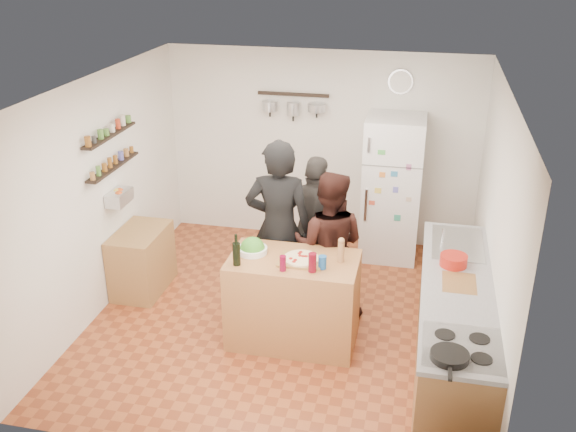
% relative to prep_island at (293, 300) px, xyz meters
% --- Properties ---
extents(room_shell, '(4.20, 4.20, 4.20)m').
position_rel_prep_island_xyz_m(room_shell, '(-0.16, 0.75, 0.79)').
color(room_shell, brown).
rests_on(room_shell, ground).
extents(prep_island, '(1.25, 0.72, 0.91)m').
position_rel_prep_island_xyz_m(prep_island, '(0.00, 0.00, 0.00)').
color(prep_island, '#A0633A').
rests_on(prep_island, floor).
extents(pizza_board, '(0.42, 0.34, 0.02)m').
position_rel_prep_island_xyz_m(pizza_board, '(0.08, -0.02, 0.47)').
color(pizza_board, brown).
rests_on(pizza_board, prep_island).
extents(pizza, '(0.34, 0.34, 0.02)m').
position_rel_prep_island_xyz_m(pizza, '(0.08, -0.02, 0.48)').
color(pizza, beige).
rests_on(pizza, pizza_board).
extents(salad_bowl, '(0.29, 0.29, 0.06)m').
position_rel_prep_island_xyz_m(salad_bowl, '(-0.42, 0.05, 0.48)').
color(salad_bowl, silver).
rests_on(salad_bowl, prep_island).
extents(wine_bottle, '(0.07, 0.07, 0.22)m').
position_rel_prep_island_xyz_m(wine_bottle, '(-0.50, -0.22, 0.57)').
color(wine_bottle, black).
rests_on(wine_bottle, prep_island).
extents(wine_glass_near, '(0.06, 0.06, 0.15)m').
position_rel_prep_island_xyz_m(wine_glass_near, '(-0.05, -0.24, 0.53)').
color(wine_glass_near, maroon).
rests_on(wine_glass_near, prep_island).
extents(wine_glass_far, '(0.08, 0.08, 0.19)m').
position_rel_prep_island_xyz_m(wine_glass_far, '(0.22, -0.20, 0.55)').
color(wine_glass_far, '#580715').
rests_on(wine_glass_far, prep_island).
extents(pepper_mill, '(0.06, 0.06, 0.20)m').
position_rel_prep_island_xyz_m(pepper_mill, '(0.45, 0.05, 0.56)').
color(pepper_mill, '#97673F').
rests_on(pepper_mill, prep_island).
extents(salt_canister, '(0.08, 0.08, 0.13)m').
position_rel_prep_island_xyz_m(salt_canister, '(0.30, -0.12, 0.52)').
color(salt_canister, navy).
rests_on(salt_canister, prep_island).
extents(person_left, '(0.74, 0.52, 1.92)m').
position_rel_prep_island_xyz_m(person_left, '(-0.27, 0.55, 0.51)').
color(person_left, black).
rests_on(person_left, floor).
extents(person_center, '(0.80, 0.63, 1.62)m').
position_rel_prep_island_xyz_m(person_center, '(0.25, 0.56, 0.36)').
color(person_center, black).
rests_on(person_center, floor).
extents(person_back, '(1.02, 0.64, 1.63)m').
position_rel_prep_island_xyz_m(person_back, '(0.05, 0.97, 0.36)').
color(person_back, '#2B2826').
rests_on(person_back, floor).
extents(counter_run, '(0.63, 2.63, 0.90)m').
position_rel_prep_island_xyz_m(counter_run, '(1.54, -0.19, -0.01)').
color(counter_run, '#9E7042').
rests_on(counter_run, floor).
extents(stove_top, '(0.60, 0.62, 0.02)m').
position_rel_prep_island_xyz_m(stove_top, '(1.54, -1.14, 0.46)').
color(stove_top, white).
rests_on(stove_top, counter_run).
extents(skillet, '(0.28, 0.28, 0.05)m').
position_rel_prep_island_xyz_m(skillet, '(1.44, -1.31, 0.49)').
color(skillet, black).
rests_on(skillet, stove_top).
extents(sink, '(0.50, 0.80, 0.03)m').
position_rel_prep_island_xyz_m(sink, '(1.54, 0.66, 0.46)').
color(sink, silver).
rests_on(sink, counter_run).
extents(cutting_board, '(0.30, 0.40, 0.02)m').
position_rel_prep_island_xyz_m(cutting_board, '(1.54, -0.14, 0.46)').
color(cutting_board, olive).
rests_on(cutting_board, counter_run).
extents(red_bowl, '(0.25, 0.25, 0.11)m').
position_rel_prep_island_xyz_m(red_bowl, '(1.49, 0.18, 0.52)').
color(red_bowl, '#A91D13').
rests_on(red_bowl, counter_run).
extents(fridge, '(0.70, 0.68, 1.80)m').
position_rel_prep_island_xyz_m(fridge, '(0.79, 2.11, 0.45)').
color(fridge, white).
rests_on(fridge, floor).
extents(wall_clock, '(0.30, 0.03, 0.30)m').
position_rel_prep_island_xyz_m(wall_clock, '(0.79, 2.44, 1.69)').
color(wall_clock, silver).
rests_on(wall_clock, back_wall).
extents(spice_shelf_lower, '(0.12, 1.00, 0.02)m').
position_rel_prep_island_xyz_m(spice_shelf_lower, '(-2.09, 0.56, 1.04)').
color(spice_shelf_lower, black).
rests_on(spice_shelf_lower, left_wall).
extents(spice_shelf_upper, '(0.12, 1.00, 0.02)m').
position_rel_prep_island_xyz_m(spice_shelf_upper, '(-2.09, 0.56, 1.40)').
color(spice_shelf_upper, black).
rests_on(spice_shelf_upper, left_wall).
extents(produce_basket, '(0.18, 0.35, 0.14)m').
position_rel_prep_island_xyz_m(produce_basket, '(-2.06, 0.56, 0.69)').
color(produce_basket, silver).
rests_on(produce_basket, left_wall).
extents(side_table, '(0.50, 0.80, 0.73)m').
position_rel_prep_island_xyz_m(side_table, '(-1.90, 0.62, -0.09)').
color(side_table, '#A07643').
rests_on(side_table, floor).
extents(pot_rack, '(0.90, 0.04, 0.04)m').
position_rel_prep_island_xyz_m(pot_rack, '(-0.51, 2.36, 1.49)').
color(pot_rack, black).
rests_on(pot_rack, back_wall).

